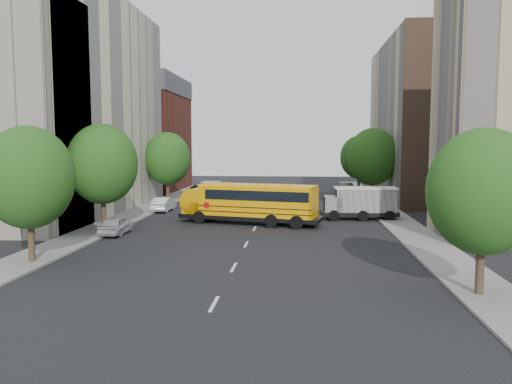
# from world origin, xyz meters

# --- Properties ---
(ground) EXTENTS (120.00, 120.00, 0.00)m
(ground) POSITION_xyz_m (0.00, 0.00, 0.00)
(ground) COLOR black
(ground) RESTS_ON ground
(sidewalk_left) EXTENTS (3.00, 80.00, 0.12)m
(sidewalk_left) POSITION_xyz_m (-11.50, 5.00, 0.06)
(sidewalk_left) COLOR slate
(sidewalk_left) RESTS_ON ground
(sidewalk_right) EXTENTS (3.00, 80.00, 0.12)m
(sidewalk_right) POSITION_xyz_m (11.50, 5.00, 0.06)
(sidewalk_right) COLOR slate
(sidewalk_right) RESTS_ON ground
(lane_markings) EXTENTS (0.15, 64.00, 0.01)m
(lane_markings) POSITION_xyz_m (0.00, 10.00, 0.01)
(lane_markings) COLOR silver
(lane_markings) RESTS_ON ground
(building_left_cream) EXTENTS (10.00, 26.00, 20.00)m
(building_left_cream) POSITION_xyz_m (-18.00, 6.00, 10.00)
(building_left_cream) COLOR beige
(building_left_cream) RESTS_ON ground
(building_left_redbrick) EXTENTS (10.00, 15.00, 13.00)m
(building_left_redbrick) POSITION_xyz_m (-18.00, 28.00, 6.50)
(building_left_redbrick) COLOR maroon
(building_left_redbrick) RESTS_ON ground
(building_left_near) EXTENTS (10.00, 7.00, 17.00)m
(building_left_near) POSITION_xyz_m (-18.00, -4.50, 8.50)
(building_left_near) COLOR tan
(building_left_near) RESTS_ON ground
(building_right_far) EXTENTS (10.00, 22.00, 18.00)m
(building_right_far) POSITION_xyz_m (18.00, 20.00, 9.00)
(building_right_far) COLOR tan
(building_right_far) RESTS_ON ground
(building_right_sidewall) EXTENTS (10.10, 0.30, 18.00)m
(building_right_sidewall) POSITION_xyz_m (18.00, 9.00, 9.00)
(building_right_sidewall) COLOR brown
(building_right_sidewall) RESTS_ON ground
(street_tree_0) EXTENTS (4.80, 4.80, 7.41)m
(street_tree_0) POSITION_xyz_m (-11.00, -14.00, 4.64)
(street_tree_0) COLOR #38281C
(street_tree_0) RESTS_ON ground
(street_tree_1) EXTENTS (5.12, 5.12, 7.90)m
(street_tree_1) POSITION_xyz_m (-11.00, -4.00, 4.95)
(street_tree_1) COLOR #38281C
(street_tree_1) RESTS_ON ground
(street_tree_2) EXTENTS (4.99, 4.99, 7.71)m
(street_tree_2) POSITION_xyz_m (-11.00, 14.00, 4.83)
(street_tree_2) COLOR #38281C
(street_tree_2) RESTS_ON ground
(street_tree_3) EXTENTS (4.61, 4.61, 7.11)m
(street_tree_3) POSITION_xyz_m (11.00, -18.00, 4.45)
(street_tree_3) COLOR #38281C
(street_tree_3) RESTS_ON ground
(street_tree_4) EXTENTS (5.25, 5.25, 8.10)m
(street_tree_4) POSITION_xyz_m (11.00, 14.00, 5.08)
(street_tree_4) COLOR #38281C
(street_tree_4) RESTS_ON ground
(street_tree_5) EXTENTS (4.86, 4.86, 7.51)m
(street_tree_5) POSITION_xyz_m (11.00, 26.00, 4.70)
(street_tree_5) COLOR #38281C
(street_tree_5) RESTS_ON ground
(school_bus) EXTENTS (11.89, 5.30, 3.28)m
(school_bus) POSITION_xyz_m (-0.69, 0.33, 1.83)
(school_bus) COLOR black
(school_bus) RESTS_ON ground
(safari_truck) EXTENTS (6.52, 2.57, 2.76)m
(safari_truck) POSITION_xyz_m (8.53, 3.44, 1.46)
(safari_truck) COLOR black
(safari_truck) RESTS_ON ground
(parked_car_0) EXTENTS (1.60, 3.93, 1.34)m
(parked_car_0) POSITION_xyz_m (-9.60, -5.23, 0.67)
(parked_car_0) COLOR #B0B0B7
(parked_car_0) RESTS_ON ground
(parked_car_1) EXTENTS (1.49, 4.16, 1.37)m
(parked_car_1) POSITION_xyz_m (-9.60, 7.17, 0.68)
(parked_car_1) COLOR silver
(parked_car_1) RESTS_ON ground
(parked_car_2) EXTENTS (2.45, 4.96, 1.35)m
(parked_car_2) POSITION_xyz_m (-9.55, 25.05, 0.68)
(parked_car_2) COLOR black
(parked_car_2) RESTS_ON ground
(parked_car_4) EXTENTS (1.81, 4.17, 1.40)m
(parked_car_4) POSITION_xyz_m (9.02, 15.20, 0.70)
(parked_car_4) COLOR #373257
(parked_car_4) RESTS_ON ground
(parked_car_5) EXTENTS (1.82, 4.21, 1.35)m
(parked_car_5) POSITION_xyz_m (9.60, 26.81, 0.67)
(parked_car_5) COLOR gray
(parked_car_5) RESTS_ON ground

